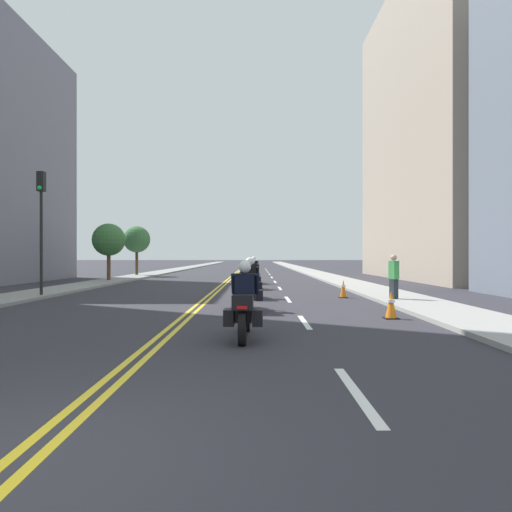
{
  "coord_description": "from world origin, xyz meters",
  "views": [
    {
      "loc": [
        1.95,
        -3.59,
        1.7
      ],
      "look_at": [
        2.04,
        19.05,
        1.7
      ],
      "focal_mm": 31.65,
      "sensor_mm": 36.0,
      "label": 1
    }
  ],
  "objects_px": {
    "motorcycle_1": "(248,289)",
    "motorcycle_3": "(251,276)",
    "traffic_cone_0": "(389,305)",
    "street_tree_0": "(107,240)",
    "street_tree_1": "(135,240)",
    "motorcycle_2": "(250,282)",
    "pedestrian_0": "(392,277)",
    "traffic_light_near": "(39,212)",
    "motorcycle_0": "(243,308)",
    "motorcycle_4": "(252,273)",
    "traffic_cone_1": "(341,289)"
  },
  "relations": [
    {
      "from": "motorcycle_1",
      "to": "motorcycle_3",
      "type": "relative_size",
      "value": 1.06
    },
    {
      "from": "motorcycle_2",
      "to": "pedestrian_0",
      "type": "xyz_separation_m",
      "value": [
        5.25,
        -1.34,
        0.24
      ]
    },
    {
      "from": "pedestrian_0",
      "to": "traffic_cone_0",
      "type": "bearing_deg",
      "value": -36.71
    },
    {
      "from": "traffic_cone_0",
      "to": "street_tree_0",
      "type": "xyz_separation_m",
      "value": [
        -13.38,
        17.46,
        2.38
      ]
    },
    {
      "from": "motorcycle_4",
      "to": "traffic_light_near",
      "type": "height_order",
      "value": "traffic_light_near"
    },
    {
      "from": "motorcycle_3",
      "to": "traffic_light_near",
      "type": "relative_size",
      "value": 0.42
    },
    {
      "from": "motorcycle_1",
      "to": "motorcycle_2",
      "type": "height_order",
      "value": "motorcycle_1"
    },
    {
      "from": "motorcycle_2",
      "to": "street_tree_0",
      "type": "distance_m",
      "value": 15.24
    },
    {
      "from": "motorcycle_3",
      "to": "motorcycle_1",
      "type": "bearing_deg",
      "value": -93.35
    },
    {
      "from": "motorcycle_0",
      "to": "motorcycle_1",
      "type": "height_order",
      "value": "motorcycle_1"
    },
    {
      "from": "motorcycle_3",
      "to": "traffic_light_near",
      "type": "height_order",
      "value": "traffic_light_near"
    },
    {
      "from": "traffic_cone_0",
      "to": "pedestrian_0",
      "type": "xyz_separation_m",
      "value": [
        1.43,
        4.43,
        0.53
      ]
    },
    {
      "from": "traffic_cone_0",
      "to": "street_tree_1",
      "type": "height_order",
      "value": "street_tree_1"
    },
    {
      "from": "motorcycle_0",
      "to": "motorcycle_2",
      "type": "distance_m",
      "value": 8.77
    },
    {
      "from": "motorcycle_2",
      "to": "pedestrian_0",
      "type": "bearing_deg",
      "value": -16.54
    },
    {
      "from": "motorcycle_4",
      "to": "traffic_light_near",
      "type": "xyz_separation_m",
      "value": [
        -8.59,
        -9.24,
        2.82
      ]
    },
    {
      "from": "motorcycle_1",
      "to": "traffic_cone_1",
      "type": "height_order",
      "value": "motorcycle_1"
    },
    {
      "from": "street_tree_0",
      "to": "street_tree_1",
      "type": "distance_m",
      "value": 8.08
    },
    {
      "from": "traffic_cone_0",
      "to": "street_tree_0",
      "type": "distance_m",
      "value": 22.13
    },
    {
      "from": "motorcycle_3",
      "to": "street_tree_1",
      "type": "relative_size",
      "value": 0.51
    },
    {
      "from": "motorcycle_2",
      "to": "street_tree_1",
      "type": "height_order",
      "value": "street_tree_1"
    },
    {
      "from": "motorcycle_0",
      "to": "motorcycle_3",
      "type": "relative_size",
      "value": 1.04
    },
    {
      "from": "motorcycle_4",
      "to": "traffic_cone_0",
      "type": "bearing_deg",
      "value": -73.32
    },
    {
      "from": "traffic_cone_1",
      "to": "traffic_light_near",
      "type": "bearing_deg",
      "value": -179.95
    },
    {
      "from": "traffic_light_near",
      "to": "motorcycle_3",
      "type": "bearing_deg",
      "value": 28.96
    },
    {
      "from": "motorcycle_3",
      "to": "traffic_cone_1",
      "type": "distance_m",
      "value": 6.03
    },
    {
      "from": "street_tree_1",
      "to": "motorcycle_0",
      "type": "bearing_deg",
      "value": -71.1
    },
    {
      "from": "motorcycle_0",
      "to": "traffic_light_near",
      "type": "height_order",
      "value": "traffic_light_near"
    },
    {
      "from": "motorcycle_3",
      "to": "traffic_cone_1",
      "type": "bearing_deg",
      "value": -55.05
    },
    {
      "from": "traffic_cone_1",
      "to": "street_tree_0",
      "type": "xyz_separation_m",
      "value": [
        -13.26,
        11.36,
        2.38
      ]
    },
    {
      "from": "motorcycle_0",
      "to": "motorcycle_2",
      "type": "height_order",
      "value": "motorcycle_2"
    },
    {
      "from": "street_tree_0",
      "to": "traffic_light_near",
      "type": "bearing_deg",
      "value": -85.11
    },
    {
      "from": "motorcycle_1",
      "to": "pedestrian_0",
      "type": "bearing_deg",
      "value": 25.19
    },
    {
      "from": "traffic_cone_0",
      "to": "traffic_light_near",
      "type": "height_order",
      "value": "traffic_light_near"
    },
    {
      "from": "traffic_cone_0",
      "to": "street_tree_1",
      "type": "distance_m",
      "value": 29.08
    },
    {
      "from": "motorcycle_0",
      "to": "traffic_cone_0",
      "type": "relative_size",
      "value": 2.94
    },
    {
      "from": "motorcycle_4",
      "to": "street_tree_0",
      "type": "distance_m",
      "value": 10.02
    },
    {
      "from": "pedestrian_0",
      "to": "motorcycle_1",
      "type": "bearing_deg",
      "value": -81.26
    },
    {
      "from": "traffic_cone_1",
      "to": "traffic_cone_0",
      "type": "bearing_deg",
      "value": -88.92
    },
    {
      "from": "motorcycle_0",
      "to": "street_tree_0",
      "type": "bearing_deg",
      "value": 116.71
    },
    {
      "from": "pedestrian_0",
      "to": "motorcycle_4",
      "type": "bearing_deg",
      "value": -173.16
    },
    {
      "from": "traffic_cone_0",
      "to": "traffic_light_near",
      "type": "bearing_deg",
      "value": 153.85
    },
    {
      "from": "motorcycle_0",
      "to": "motorcycle_3",
      "type": "distance_m",
      "value": 13.83
    },
    {
      "from": "motorcycle_0",
      "to": "street_tree_0",
      "type": "height_order",
      "value": "street_tree_0"
    },
    {
      "from": "motorcycle_2",
      "to": "street_tree_0",
      "type": "bearing_deg",
      "value": 127.05
    },
    {
      "from": "motorcycle_2",
      "to": "traffic_cone_0",
      "type": "relative_size",
      "value": 2.87
    },
    {
      "from": "motorcycle_3",
      "to": "street_tree_1",
      "type": "distance_m",
      "value": 17.84
    },
    {
      "from": "motorcycle_0",
      "to": "street_tree_0",
      "type": "distance_m",
      "value": 22.64
    },
    {
      "from": "pedestrian_0",
      "to": "traffic_cone_1",
      "type": "bearing_deg",
      "value": -156.07
    },
    {
      "from": "traffic_cone_1",
      "to": "street_tree_1",
      "type": "xyz_separation_m",
      "value": [
        -13.55,
        19.43,
        2.7
      ]
    }
  ]
}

